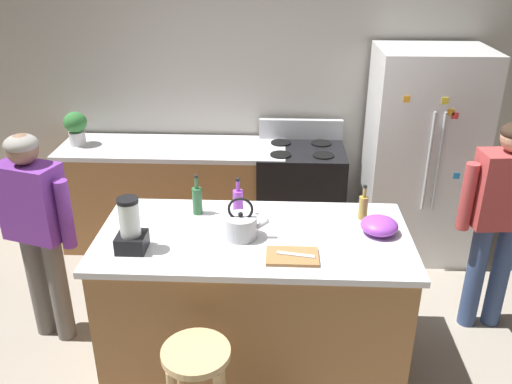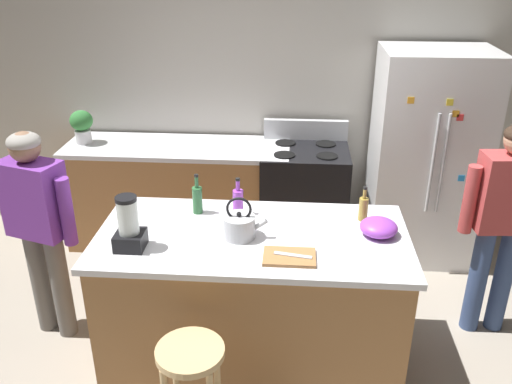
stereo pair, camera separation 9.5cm
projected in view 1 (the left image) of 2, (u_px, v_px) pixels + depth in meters
The scene contains 18 objects.
ground_plane at pixel (254, 355), 3.74m from camera, with size 14.00×14.00×0.00m, color #9E9384.
back_wall at pixel (264, 92), 4.94m from camera, with size 8.00×0.10×2.70m, color #BCB7AD.
kitchen_island at pixel (254, 298), 3.54m from camera, with size 1.93×0.95×0.95m.
back_counter_run at pixel (176, 195), 4.98m from camera, with size 2.00×0.64×0.95m.
refrigerator at pixel (421, 156), 4.66m from camera, with size 0.90×0.73×1.83m.
stove_range at pixel (300, 197), 4.90m from camera, with size 0.76×0.65×1.13m.
person_by_island_left at pixel (36, 221), 3.56m from camera, with size 0.59×0.33×1.53m.
person_by_sink_right at pixel (501, 210), 3.67m from camera, with size 0.60×0.25×1.56m.
bar_stool at pixel (197, 374), 2.83m from camera, with size 0.36×0.36×0.70m.
potted_plant at pixel (76, 126), 4.74m from camera, with size 0.20×0.20×0.30m.
blender_appliance at pixel (130, 229), 3.12m from camera, with size 0.17×0.17×0.33m.
bottle_olive_oil at pixel (197, 200), 3.56m from camera, with size 0.07×0.07×0.28m.
bottle_soda at pixel (238, 201), 3.55m from camera, with size 0.07×0.07×0.26m.
bottle_vinegar at pixel (363, 207), 3.50m from camera, with size 0.06×0.06×0.24m.
mixing_bowl at pixel (379, 226), 3.33m from camera, with size 0.23×0.23×0.10m, color purple.
tea_kettle at pixel (241, 226), 3.28m from camera, with size 0.28×0.20×0.27m.
cutting_board at pixel (292, 256), 3.09m from camera, with size 0.30×0.20×0.02m, color #9E6B3D.
chef_knife at pixel (296, 255), 3.08m from camera, with size 0.22×0.03×0.01m, color #B7BABF.
Camera 1 is at (0.15, -2.92, 2.60)m, focal length 37.93 mm.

